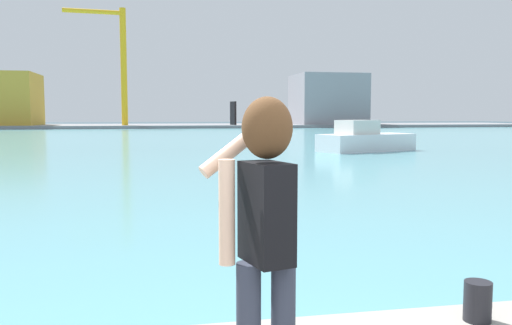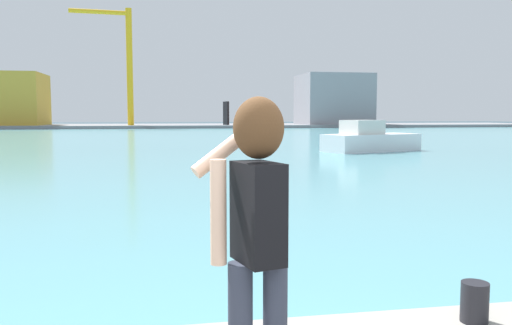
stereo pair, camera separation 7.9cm
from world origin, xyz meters
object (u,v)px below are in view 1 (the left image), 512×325
Objects in this scene: person_photographer at (264,219)px; warehouse_right at (328,100)px; port_crane at (118,57)px; boat_moored at (365,140)px; harbor_bollard at (478,301)px.

warehouse_right is at bearing -33.93° from person_photographer.
port_crane is at bearing -10.74° from person_photographer.
person_photographer is at bearing -133.66° from boat_moored.
warehouse_right is at bearing 53.44° from boat_moored.
harbor_bollard is 0.05× the size of boat_moored.
port_crane is at bearing 95.59° from harbor_bollard.
person_photographer is 0.09× the size of port_crane.
person_photographer is 0.27× the size of boat_moored.
boat_moored is 0.34× the size of port_crane.
boat_moored is (9.90, 25.94, -0.03)m from harbor_bollard.
port_crane is at bearing 87.55° from boat_moored.
boat_moored is 61.58m from port_crane.
harbor_bollard is 0.03× the size of warehouse_right.
warehouse_right is (30.39, 88.57, 3.34)m from person_photographer.
boat_moored is 0.54× the size of warehouse_right.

